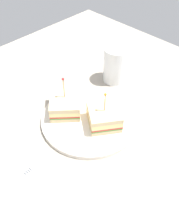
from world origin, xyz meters
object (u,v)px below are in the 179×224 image
object	(u,v)px
sandwich_half_back	(65,103)
napkin	(0,162)
fork	(19,164)
knife	(2,177)
plate	(90,119)
drink_glass	(115,67)
sandwich_half_front	(104,117)

from	to	relation	value
sandwich_half_back	napkin	distance (cm)	22.09
fork	knife	world-z (taller)	same
plate	napkin	bearing A→B (deg)	-12.38
sandwich_half_back	fork	world-z (taller)	sandwich_half_back
drink_glass	napkin	xyz separation A→B (cm)	(42.53, 1.80, -4.81)
drink_glass	napkin	distance (cm)	42.84
sandwich_half_front	knife	bearing A→B (deg)	-12.08
plate	fork	world-z (taller)	plate
napkin	knife	world-z (taller)	knife
sandwich_half_back	drink_glass	xyz separation A→B (cm)	(-20.76, -0.21, 1.44)
fork	napkin	bearing A→B (deg)	-53.15
sandwich_half_front	drink_glass	size ratio (longest dim) A/B	1.01
fork	plate	bearing A→B (deg)	175.40
plate	fork	size ratio (longest dim) A/B	2.18
sandwich_half_back	fork	bearing A→B (deg)	15.12
sandwich_half_front	napkin	xyz separation A→B (cm)	(25.29, -9.37, -3.45)
plate	drink_glass	xyz separation A→B (cm)	(-18.40, -7.10, 4.29)
sandwich_half_front	napkin	distance (cm)	27.19
drink_glass	fork	world-z (taller)	drink_glass
sandwich_half_back	drink_glass	distance (cm)	20.81
fork	sandwich_half_front	bearing A→B (deg)	165.60
sandwich_half_front	fork	bearing A→B (deg)	-14.40
knife	plate	bearing A→B (deg)	176.19
sandwich_half_front	plate	bearing A→B (deg)	-74.14
fork	sandwich_half_back	bearing A→B (deg)	-164.88
sandwich_half_back	napkin	size ratio (longest dim) A/B	1.11
plate	knife	xyz separation A→B (cm)	(25.97, -1.73, -0.42)
plate	sandwich_half_back	distance (cm)	7.82
sandwich_half_front	napkin	size ratio (longest dim) A/B	0.97
drink_glass	knife	xyz separation A→B (cm)	(44.37, 5.37, -4.71)
napkin	knife	xyz separation A→B (cm)	(1.84, 3.57, 0.10)
knife	napkin	bearing A→B (deg)	-117.27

